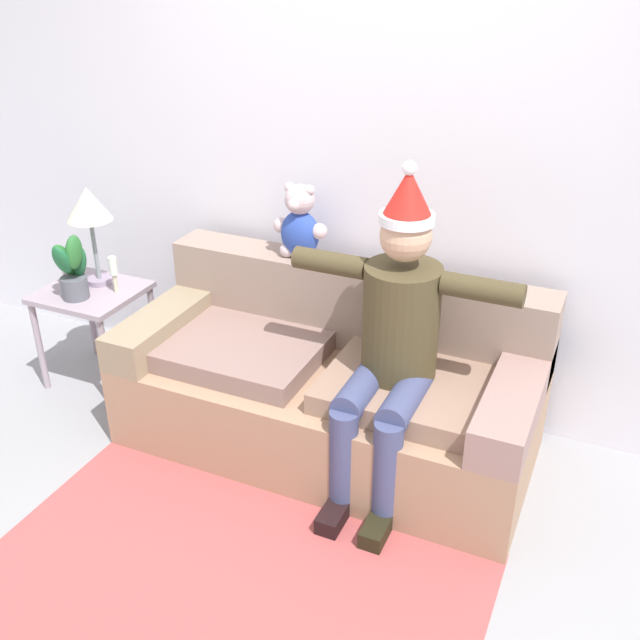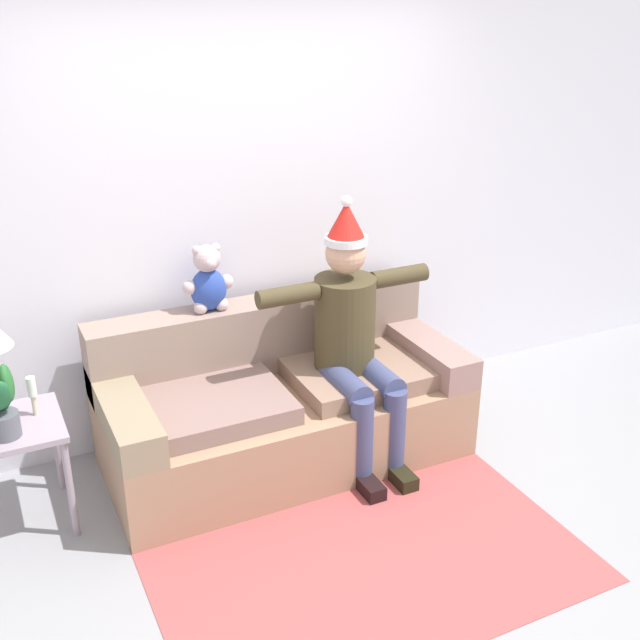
# 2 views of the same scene
# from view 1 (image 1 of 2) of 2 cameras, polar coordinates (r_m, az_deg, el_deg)

# --- Properties ---
(ground_plane) EXTENTS (10.00, 10.00, 0.00)m
(ground_plane) POSITION_cam_1_polar(r_m,az_deg,el_deg) (3.13, -6.97, -19.21)
(ground_plane) COLOR #939397
(back_wall) EXTENTS (7.00, 0.10, 2.70)m
(back_wall) POSITION_cam_1_polar(r_m,az_deg,el_deg) (3.67, 4.44, 12.91)
(back_wall) COLOR silver
(back_wall) RESTS_ON ground_plane
(couch) EXTENTS (2.00, 0.91, 0.85)m
(couch) POSITION_cam_1_polar(r_m,az_deg,el_deg) (3.62, 0.93, -4.91)
(couch) COLOR #A27D62
(couch) RESTS_ON ground_plane
(person_seated) EXTENTS (1.02, 0.77, 1.50)m
(person_seated) POSITION_cam_1_polar(r_m,az_deg,el_deg) (3.16, 5.77, -1.28)
(person_seated) COLOR #473C24
(person_seated) RESTS_ON ground_plane
(teddy_bear) EXTENTS (0.29, 0.17, 0.38)m
(teddy_bear) POSITION_cam_1_polar(r_m,az_deg,el_deg) (3.66, -1.60, 7.47)
(teddy_bear) COLOR #2B46A8
(teddy_bear) RESTS_ON couch
(side_table) EXTENTS (0.52, 0.49, 0.57)m
(side_table) POSITION_cam_1_polar(r_m,az_deg,el_deg) (4.24, -17.33, 1.15)
(side_table) COLOR #9F8E9C
(side_table) RESTS_ON ground_plane
(table_lamp) EXTENTS (0.24, 0.24, 0.55)m
(table_lamp) POSITION_cam_1_polar(r_m,az_deg,el_deg) (4.12, -17.62, 8.28)
(table_lamp) COLOR gray
(table_lamp) RESTS_ON side_table
(potted_plant) EXTENTS (0.21, 0.21, 0.37)m
(potted_plant) POSITION_cam_1_polar(r_m,az_deg,el_deg) (4.07, -18.84, 3.81)
(potted_plant) COLOR #585B65
(potted_plant) RESTS_ON side_table
(candle_tall) EXTENTS (0.04, 0.04, 0.23)m
(candle_tall) POSITION_cam_1_polar(r_m,az_deg,el_deg) (4.22, -19.47, 4.28)
(candle_tall) COLOR beige
(candle_tall) RESTS_ON side_table
(candle_short) EXTENTS (0.04, 0.04, 0.20)m
(candle_short) POSITION_cam_1_polar(r_m,az_deg,el_deg) (4.09, -15.84, 3.79)
(candle_short) COLOR beige
(candle_short) RESTS_ON side_table
(area_rug) EXTENTS (2.00, 1.23, 0.01)m
(area_rug) POSITION_cam_1_polar(r_m,az_deg,el_deg) (3.11, -7.41, -19.69)
(area_rug) COLOR #AD4B4B
(area_rug) RESTS_ON ground_plane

